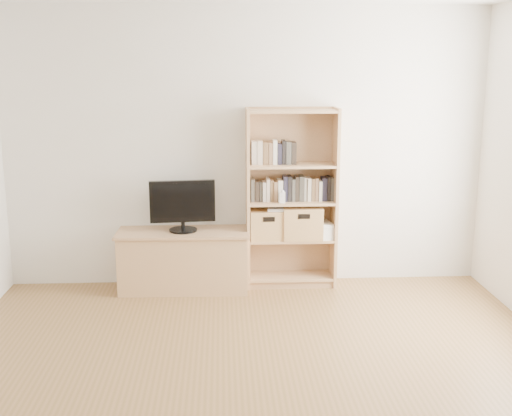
{
  "coord_description": "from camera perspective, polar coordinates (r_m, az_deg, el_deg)",
  "views": [
    {
      "loc": [
        -0.23,
        -3.48,
        2.1
      ],
      "look_at": [
        0.06,
        1.9,
        0.86
      ],
      "focal_mm": 45.0,
      "sensor_mm": 36.0,
      "label": 1
    }
  ],
  "objects": [
    {
      "name": "bookshelf",
      "position": [
        6.0,
        3.17,
        0.83
      ],
      "size": [
        0.84,
        0.3,
        1.69
      ],
      "primitive_type": "cube",
      "rotation": [
        0.0,
        0.0,
        0.0
      ],
      "color": "tan",
      "rests_on": "floor"
    },
    {
      "name": "magazine_stack",
      "position": [
        6.1,
        5.85,
        -2.03
      ],
      "size": [
        0.23,
        0.29,
        0.12
      ],
      "primitive_type": "cube",
      "rotation": [
        0.0,
        0.0,
        0.17
      ],
      "color": "silver",
      "rests_on": "bookshelf"
    },
    {
      "name": "tv_stand",
      "position": [
        6.05,
        -6.42,
        -4.74
      ],
      "size": [
        1.19,
        0.47,
        0.54
      ],
      "primitive_type": "cube",
      "rotation": [
        0.0,
        0.0,
        -0.03
      ],
      "color": "tan",
      "rests_on": "floor"
    },
    {
      "name": "books_row_mid",
      "position": [
        5.99,
        3.16,
        1.75
      ],
      "size": [
        0.85,
        0.21,
        0.23
      ],
      "primitive_type": "cube",
      "rotation": [
        0.0,
        0.0,
        -0.05
      ],
      "color": "#46433C",
      "rests_on": "bookshelf"
    },
    {
      "name": "television",
      "position": [
        5.91,
        -6.55,
        0.15
      ],
      "size": [
        0.6,
        0.1,
        0.47
      ],
      "primitive_type": "cube",
      "rotation": [
        0.0,
        0.0,
        0.09
      ],
      "color": "black",
      "rests_on": "tv_stand"
    },
    {
      "name": "books_row_upper",
      "position": [
        5.92,
        1.39,
        4.97
      ],
      "size": [
        0.41,
        0.15,
        0.21
      ],
      "primitive_type": "cube",
      "rotation": [
        0.0,
        0.0,
        0.0
      ],
      "color": "#46433C",
      "rests_on": "bookshelf"
    },
    {
      "name": "back_wall",
      "position": [
        6.03,
        -0.9,
        5.33
      ],
      "size": [
        4.5,
        0.02,
        2.6
      ],
      "primitive_type": "cube",
      "color": "silver",
      "rests_on": "floor"
    },
    {
      "name": "laptop",
      "position": [
        6.0,
        2.66,
        -0.01
      ],
      "size": [
        0.36,
        0.26,
        0.03
      ],
      "primitive_type": "cube",
      "rotation": [
        0.0,
        0.0,
        -0.1
      ],
      "color": "silver",
      "rests_on": "basket_left"
    },
    {
      "name": "basket_right",
      "position": [
        6.05,
        4.11,
        -1.25
      ],
      "size": [
        0.37,
        0.31,
        0.3
      ],
      "primitive_type": "cube",
      "rotation": [
        0.0,
        0.0,
        -0.01
      ],
      "color": "#B48151",
      "rests_on": "bookshelf"
    },
    {
      "name": "baby_monitor",
      "position": [
        5.89,
        2.36,
        0.92
      ],
      "size": [
        0.06,
        0.04,
        0.1
      ],
      "primitive_type": "cube",
      "rotation": [
        0.0,
        0.0,
        -0.1
      ],
      "color": "white",
      "rests_on": "bookshelf"
    },
    {
      "name": "basket_left",
      "position": [
        6.02,
        1.02,
        -1.42
      ],
      "size": [
        0.34,
        0.29,
        0.27
      ],
      "primitive_type": "cube",
      "rotation": [
        0.0,
        0.0,
        0.03
      ],
      "color": "#B48151",
      "rests_on": "bookshelf"
    }
  ]
}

